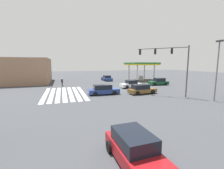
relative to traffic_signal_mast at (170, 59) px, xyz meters
The scene contains 13 objects.
ground_plane 11.05m from the traffic_signal_mast, 135.00° to the right, with size 151.65×151.65×0.00m, color #3D3F44.
crosswalk_markings 17.38m from the traffic_signal_mast, 114.28° to the right, with size 12.42×6.30×0.01m.
traffic_signal_mast is the anchor object (origin of this frame).
car_0 11.06m from the traffic_signal_mast, 113.58° to the right, with size 2.12×4.94×1.57m.
car_1 12.62m from the traffic_signal_mast, 151.02° to the left, with size 2.26×4.52×1.61m.
car_3 10.04m from the traffic_signal_mast, 166.00° to the right, with size 2.24×4.34×1.56m.
car_4 6.24m from the traffic_signal_mast, 129.33° to the right, with size 2.25×4.66×1.51m.
car_5 23.15m from the traffic_signal_mast, behind, with size 4.88×2.37×1.52m.
car_6 18.03m from the traffic_signal_mast, 43.89° to the right, with size 4.34×2.07×1.51m.
gas_station_canopy 21.57m from the traffic_signal_mast, 161.57° to the left, with size 7.81×7.81×5.17m.
corner_building 34.90m from the traffic_signal_mast, 134.33° to the right, with size 13.25×13.25×6.19m.
pedestrian 22.08m from the traffic_signal_mast, 134.78° to the right, with size 0.41×0.41×1.72m.
street_light_pole_a 5.93m from the traffic_signal_mast, 35.14° to the left, with size 0.80×0.36×7.72m.
Camera 1 is at (25.38, -8.48, 4.84)m, focal length 24.00 mm.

